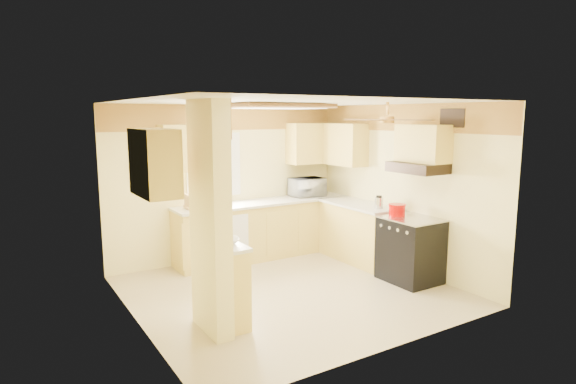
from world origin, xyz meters
TOP-DOWN VIEW (x-y plane):
  - floor at (0.00, 0.00)m, footprint 4.00×4.00m
  - ceiling at (0.00, 0.00)m, footprint 4.00×4.00m
  - wall_back at (0.00, 1.90)m, footprint 4.00×0.00m
  - wall_front at (0.00, -1.90)m, footprint 4.00×0.00m
  - wall_left at (-2.00, 0.00)m, footprint 0.00×3.80m
  - wall_right at (2.00, 0.00)m, footprint 0.00×3.80m
  - wallpaper_border at (0.00, 1.88)m, footprint 4.00×0.02m
  - partition_column at (-1.35, -0.55)m, footprint 0.20×0.70m
  - partition_ledge at (-1.13, -0.55)m, footprint 0.25×0.55m
  - ledge_top at (-1.13, -0.55)m, footprint 0.28×0.58m
  - lower_cabinets_back at (0.50, 1.60)m, footprint 3.00×0.60m
  - lower_cabinets_right at (1.70, 0.60)m, footprint 0.60×1.40m
  - countertop_back at (0.50, 1.59)m, footprint 3.04×0.64m
  - countertop_right at (1.69, 0.60)m, footprint 0.64×1.44m
  - dishwasher_panel at (-0.25, 1.29)m, footprint 0.58×0.02m
  - window at (-0.25, 1.89)m, footprint 0.92×0.02m
  - upper_cab_back_left at (-0.85, 1.72)m, footprint 0.60×0.35m
  - upper_cab_back_right at (1.55, 1.72)m, footprint 0.90×0.35m
  - upper_cab_right at (1.82, 1.25)m, footprint 0.35×1.00m
  - upper_cab_left_wall at (-1.82, -0.25)m, footprint 0.35×0.75m
  - upper_cab_over_stove at (1.82, -0.55)m, footprint 0.35×0.76m
  - stove at (1.67, -0.55)m, footprint 0.68×0.77m
  - range_hood at (1.74, -0.55)m, footprint 0.50×0.76m
  - poster_menu at (-1.24, -0.55)m, footprint 0.02×0.42m
  - poster_nashville at (-1.24, -0.55)m, footprint 0.02×0.42m
  - ceiling_light_panel at (0.10, 0.50)m, footprint 1.35×0.95m
  - ceiling_fan at (1.00, -0.70)m, footprint 1.15×1.15m
  - vent_grate at (1.98, -0.90)m, footprint 0.02×0.40m
  - microwave at (1.38, 1.63)m, footprint 0.59×0.42m
  - bowl at (-1.13, -0.51)m, footprint 0.29×0.29m
  - dutch_oven at (1.61, -0.32)m, footprint 0.25×0.25m
  - kettle at (1.67, 0.12)m, footprint 0.13×0.13m
  - dish_rack at (-0.65, 1.62)m, footprint 0.39×0.30m
  - utensil_crock at (-0.13, 1.75)m, footprint 0.12×0.12m

SIDE VIEW (x-z plane):
  - floor at x=0.00m, z-range 0.00..0.00m
  - dishwasher_panel at x=-0.25m, z-range 0.03..0.83m
  - partition_ledge at x=-1.13m, z-range 0.00..0.90m
  - lower_cabinets_back at x=0.50m, z-range 0.00..0.90m
  - lower_cabinets_right at x=1.70m, z-range 0.00..0.90m
  - stove at x=1.67m, z-range 0.00..0.92m
  - ledge_top at x=-1.13m, z-range 0.90..0.94m
  - countertop_back at x=0.50m, z-range 0.90..0.94m
  - countertop_right at x=1.69m, z-range 0.90..0.94m
  - bowl at x=-1.13m, z-range 0.94..1.00m
  - dutch_oven at x=1.61m, z-range 0.92..1.08m
  - dish_rack at x=-0.65m, z-range 0.91..1.13m
  - utensil_crock at x=-0.13m, z-range 0.90..1.15m
  - kettle at x=1.67m, z-range 0.93..1.13m
  - microwave at x=1.38m, z-range 0.94..1.26m
  - poster_nashville at x=-1.24m, z-range 0.92..1.48m
  - wall_back at x=0.00m, z-range -0.75..3.25m
  - wall_front at x=0.00m, z-range -0.75..3.25m
  - wall_left at x=-2.00m, z-range -0.65..3.15m
  - wall_right at x=2.00m, z-range -0.65..3.15m
  - partition_column at x=-1.35m, z-range 0.00..2.50m
  - window at x=-0.25m, z-range 1.04..2.06m
  - range_hood at x=1.74m, z-range 1.55..1.69m
  - upper_cab_back_left at x=-0.85m, z-range 1.50..2.20m
  - upper_cab_back_right at x=1.55m, z-range 1.50..2.20m
  - upper_cab_right at x=1.82m, z-range 1.50..2.20m
  - upper_cab_left_wall at x=-1.82m, z-range 1.50..2.20m
  - poster_menu at x=-1.24m, z-range 1.57..2.14m
  - upper_cab_over_stove at x=1.82m, z-range 1.69..2.21m
  - ceiling_fan at x=1.00m, z-range 2.16..2.42m
  - wallpaper_border at x=0.00m, z-range 2.10..2.50m
  - vent_grate at x=1.98m, z-range 2.17..2.42m
  - ceiling_light_panel at x=0.10m, z-range 2.42..2.49m
  - ceiling at x=0.00m, z-range 2.50..2.50m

